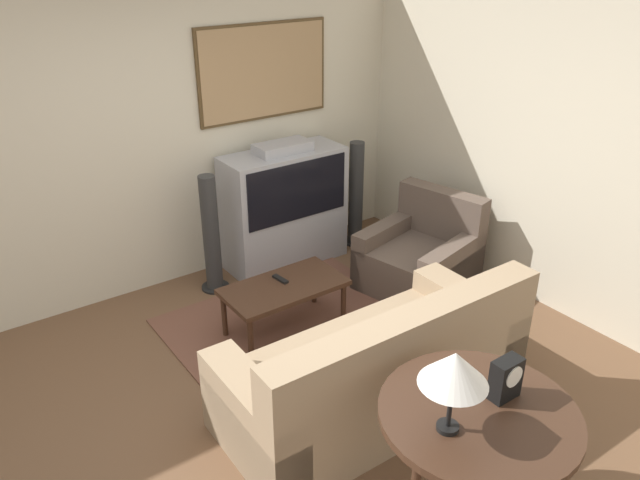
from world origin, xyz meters
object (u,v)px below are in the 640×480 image
at_px(tv, 285,207).
at_px(coffee_table, 284,290).
at_px(console_table, 479,423).
at_px(speaker_tower_right, 356,196).
at_px(mantel_clock, 506,379).
at_px(speaker_tower_left, 211,237).
at_px(armchair, 421,258).
at_px(couch, 377,372).
at_px(table_lamp, 454,370).

height_order(tv, coffee_table, tv).
xyz_separation_m(console_table, speaker_tower_right, (1.70, 3.12, -0.21)).
bearing_deg(mantel_clock, speaker_tower_left, 92.11).
bearing_deg(tv, armchair, -56.42).
height_order(tv, couch, tv).
bearing_deg(speaker_tower_left, table_lamp, -95.28).
xyz_separation_m(coffee_table, console_table, (-0.22, -2.17, 0.35)).
relative_size(tv, coffee_table, 1.25).
height_order(coffee_table, mantel_clock, mantel_clock).
bearing_deg(mantel_clock, coffee_table, 88.97).
height_order(armchair, mantel_clock, mantel_clock).
bearing_deg(tv, mantel_clock, -102.48).
xyz_separation_m(table_lamp, speaker_tower_right, (1.93, 3.11, -0.64)).
xyz_separation_m(coffee_table, table_lamp, (-0.44, -2.16, 0.78)).
relative_size(couch, armchair, 1.96).
height_order(couch, speaker_tower_left, speaker_tower_left).
relative_size(couch, console_table, 2.05).
height_order(tv, speaker_tower_right, tv).
bearing_deg(mantel_clock, speaker_tower_right, 63.90).
height_order(armchair, speaker_tower_right, speaker_tower_right).
distance_m(couch, console_table, 1.11).
relative_size(console_table, mantel_clock, 4.45).
xyz_separation_m(couch, coffee_table, (0.01, 1.16, 0.06)).
bearing_deg(speaker_tower_left, couch, -86.25).
distance_m(couch, table_lamp, 1.37).
xyz_separation_m(tv, mantel_clock, (-0.70, -3.18, 0.34)).
height_order(tv, mantel_clock, tv).
xyz_separation_m(tv, speaker_tower_right, (0.82, -0.07, -0.06)).
bearing_deg(armchair, table_lamp, -54.72).
distance_m(tv, coffee_table, 1.24).
relative_size(coffee_table, speaker_tower_left, 0.89).
bearing_deg(speaker_tower_left, armchair, -33.90).
height_order(armchair, coffee_table, armchair).
relative_size(tv, couch, 0.59).
xyz_separation_m(couch, mantel_clock, (-0.02, -0.99, 0.60)).
distance_m(tv, console_table, 3.32).
bearing_deg(table_lamp, speaker_tower_right, 58.24).
xyz_separation_m(armchair, console_table, (-1.63, -2.07, 0.45)).
relative_size(couch, coffee_table, 2.13).
distance_m(coffee_table, console_table, 2.21).
relative_size(console_table, speaker_tower_right, 0.92).
height_order(mantel_clock, speaker_tower_left, speaker_tower_left).
xyz_separation_m(speaker_tower_left, speaker_tower_right, (1.64, 0.00, 0.00)).
relative_size(armchair, coffee_table, 1.08).
height_order(coffee_table, speaker_tower_right, speaker_tower_right).
xyz_separation_m(table_lamp, mantel_clock, (0.40, -0.00, -0.24)).
relative_size(mantel_clock, speaker_tower_left, 0.21).
distance_m(console_table, speaker_tower_left, 3.13).
bearing_deg(console_table, armchair, 51.75).
xyz_separation_m(coffee_table, mantel_clock, (-0.04, -2.16, 0.54)).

